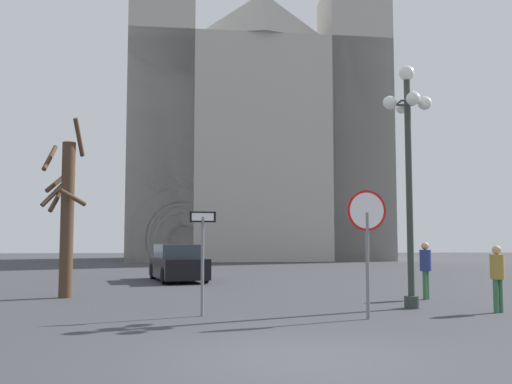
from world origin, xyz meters
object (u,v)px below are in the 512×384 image
(cathedral, at_px, (257,116))
(parked_car_near_black, at_px, (178,264))
(street_lamp, at_px, (408,149))
(bare_tree, at_px, (66,212))
(stop_sign, at_px, (367,227))
(one_way_arrow_sign, at_px, (203,251))
(pedestrian_walking, at_px, (497,272))
(pedestrian_standing, at_px, (425,265))

(cathedral, distance_m, parked_car_near_black, 25.83)
(street_lamp, distance_m, parked_car_near_black, 11.92)
(bare_tree, bearing_deg, stop_sign, -32.03)
(cathedral, distance_m, street_lamp, 33.31)
(one_way_arrow_sign, distance_m, parked_car_near_black, 10.69)
(stop_sign, xyz_separation_m, street_lamp, (1.54, 1.80, 1.99))
(stop_sign, bearing_deg, pedestrian_walking, 15.03)
(parked_car_near_black, bearing_deg, cathedral, 78.87)
(cathedral, relative_size, pedestrian_standing, 22.42)
(stop_sign, bearing_deg, bare_tree, 147.97)
(bare_tree, distance_m, parked_car_near_black, 7.19)
(cathedral, bearing_deg, parked_car_near_black, -101.13)
(parked_car_near_black, height_order, pedestrian_walking, pedestrian_walking)
(cathedral, distance_m, bare_tree, 31.57)
(street_lamp, height_order, pedestrian_standing, street_lamp)
(bare_tree, distance_m, pedestrian_walking, 11.80)
(parked_car_near_black, xyz_separation_m, pedestrian_standing, (7.60, -7.44, 0.27))
(one_way_arrow_sign, xyz_separation_m, bare_tree, (-4.17, 4.17, 1.04))
(stop_sign, xyz_separation_m, bare_tree, (-7.73, 4.83, 0.51))
(stop_sign, relative_size, street_lamp, 0.45)
(cathedral, bearing_deg, bare_tree, -103.90)
(street_lamp, relative_size, pedestrian_standing, 3.79)
(one_way_arrow_sign, distance_m, pedestrian_standing, 6.94)
(one_way_arrow_sign, height_order, parked_car_near_black, one_way_arrow_sign)
(bare_tree, height_order, pedestrian_standing, bare_tree)
(parked_car_near_black, bearing_deg, pedestrian_standing, -44.40)
(bare_tree, xyz_separation_m, pedestrian_walking, (11.01, -3.95, -1.55))
(bare_tree, relative_size, pedestrian_standing, 3.26)
(one_way_arrow_sign, bearing_deg, bare_tree, 134.95)
(one_way_arrow_sign, bearing_deg, pedestrian_walking, 1.85)
(street_lamp, xyz_separation_m, pedestrian_walking, (1.74, -0.92, -3.03))
(cathedral, xyz_separation_m, stop_sign, (0.49, -34.11, -9.86))
(bare_tree, bearing_deg, cathedral, 76.10)
(parked_car_near_black, height_order, pedestrian_standing, pedestrian_standing)
(one_way_arrow_sign, bearing_deg, pedestrian_standing, 26.88)
(street_lamp, bearing_deg, pedestrian_walking, -27.95)
(pedestrian_walking, bearing_deg, pedestrian_standing, 102.89)
(pedestrian_walking, bearing_deg, street_lamp, 152.05)
(one_way_arrow_sign, distance_m, pedestrian_walking, 6.86)
(stop_sign, height_order, one_way_arrow_sign, stop_sign)
(pedestrian_walking, height_order, pedestrian_standing, pedestrian_standing)
(pedestrian_walking, bearing_deg, parked_car_near_black, 128.61)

